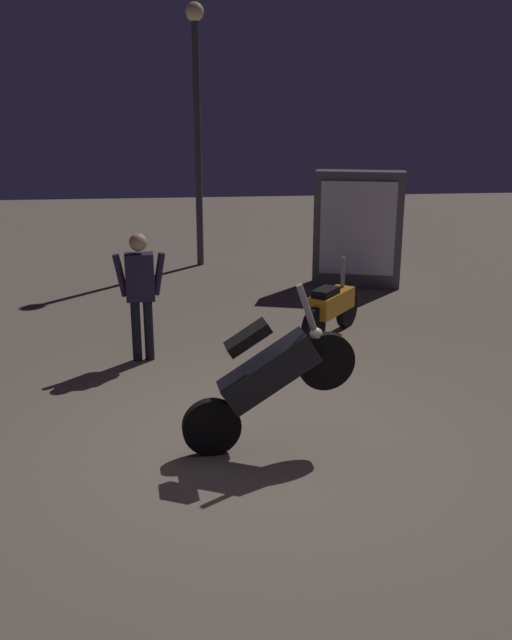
{
  "coord_description": "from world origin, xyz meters",
  "views": [
    {
      "loc": [
        -0.79,
        -6.06,
        3.15
      ],
      "look_at": [
        0.05,
        0.88,
        1.0
      ],
      "focal_mm": 38.54,
      "sensor_mm": 36.0,
      "label": 1
    }
  ],
  "objects_px": {
    "motorcycle_orange_parked_left": "(331,307)",
    "kiosk_billboard": "(358,229)",
    "person_rider_beside": "(140,286)",
    "streetlamp_near": "(197,105)",
    "motorcycle_black_foreground": "(268,377)"
  },
  "relations": [
    {
      "from": "motorcycle_black_foreground",
      "to": "person_rider_beside",
      "type": "bearing_deg",
      "value": 111.5
    },
    {
      "from": "person_rider_beside",
      "to": "kiosk_billboard",
      "type": "distance_m",
      "value": 5.26
    },
    {
      "from": "person_rider_beside",
      "to": "motorcycle_black_foreground",
      "type": "bearing_deg",
      "value": -156.85
    },
    {
      "from": "streetlamp_near",
      "to": "person_rider_beside",
      "type": "bearing_deg",
      "value": -99.87
    },
    {
      "from": "motorcycle_orange_parked_left",
      "to": "kiosk_billboard",
      "type": "bearing_deg",
      "value": 17.28
    },
    {
      "from": "motorcycle_black_foreground",
      "to": "person_rider_beside",
      "type": "distance_m",
      "value": 2.95
    },
    {
      "from": "motorcycle_black_foreground",
      "to": "person_rider_beside",
      "type": "height_order",
      "value": "person_rider_beside"
    },
    {
      "from": "motorcycle_black_foreground",
      "to": "streetlamp_near",
      "type": "distance_m",
      "value": 8.75
    },
    {
      "from": "motorcycle_orange_parked_left",
      "to": "person_rider_beside",
      "type": "xyz_separation_m",
      "value": [
        -2.65,
        -0.65,
        0.56
      ]
    },
    {
      "from": "kiosk_billboard",
      "to": "motorcycle_orange_parked_left",
      "type": "bearing_deg",
      "value": 85.95
    },
    {
      "from": "person_rider_beside",
      "to": "kiosk_billboard",
      "type": "height_order",
      "value": "kiosk_billboard"
    },
    {
      "from": "motorcycle_black_foreground",
      "to": "streetlamp_near",
      "type": "relative_size",
      "value": 0.32
    },
    {
      "from": "kiosk_billboard",
      "to": "motorcycle_black_foreground",
      "type": "bearing_deg",
      "value": 85.34
    },
    {
      "from": "motorcycle_black_foreground",
      "to": "motorcycle_orange_parked_left",
      "type": "relative_size",
      "value": 1.22
    },
    {
      "from": "person_rider_beside",
      "to": "streetlamp_near",
      "type": "xyz_separation_m",
      "value": [
        1.0,
        5.74,
        2.25
      ]
    }
  ]
}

